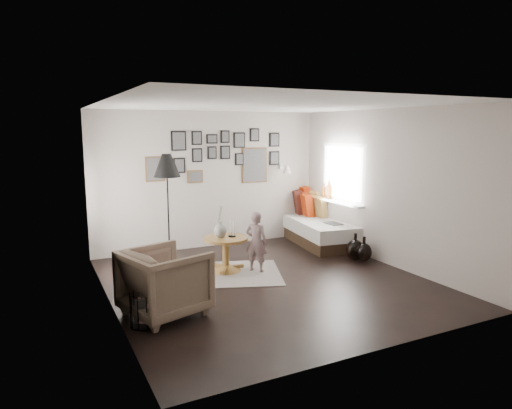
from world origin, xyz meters
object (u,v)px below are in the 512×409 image
armchair (165,282)px  floor_lamp (167,170)px  demijohn_small (364,252)px  demijohn_large (355,250)px  vase (220,228)px  daybed (314,225)px  child (256,242)px  pedestal_table (226,256)px  magazine_basket (144,309)px

armchair → floor_lamp: (0.61, 1.96, 1.20)m
demijohn_small → demijohn_large: bearing=127.8°
vase → floor_lamp: (-0.65, 0.67, 0.89)m
daybed → armchair: (-3.70, -2.29, 0.08)m
daybed → child: 2.31m
pedestal_table → demijohn_large: bearing=-10.3°
demijohn_small → child: (-1.93, 0.30, 0.33)m
demijohn_large → demijohn_small: (0.09, -0.12, -0.02)m
child → demijohn_small: bearing=-141.0°
child → pedestal_table: bearing=19.0°
pedestal_table → demijohn_small: bearing=-12.7°
daybed → demijohn_large: daybed is taller
pedestal_table → child: 0.54m
daybed → demijohn_small: (-0.00, -1.55, -0.17)m
demijohn_large → vase: bearing=169.6°
armchair → pedestal_table: bearing=-63.5°
floor_lamp → child: size_ratio=1.91×
daybed → demijohn_large: 1.45m
pedestal_table → armchair: size_ratio=0.78×
demijohn_small → pedestal_table: bearing=167.3°
pedestal_table → floor_lamp: 1.68m
demijohn_large → demijohn_small: size_ratio=1.10×
vase → demijohn_small: 2.56m
vase → floor_lamp: 1.29m
magazine_basket → pedestal_table: bearing=41.9°
demijohn_small → child: bearing=171.3°
armchair → child: child is taller
armchair → magazine_basket: (-0.30, -0.20, -0.22)m
demijohn_large → demijohn_small: bearing=-52.2°
pedestal_table → armchair: (-1.33, -1.27, 0.16)m
child → vase: bearing=21.1°
pedestal_table → armchair: 1.85m
vase → magazine_basket: (-1.56, -1.49, -0.52)m
vase → floor_lamp: size_ratio=0.27×
demijohn_small → daybed: bearing=89.9°
vase → demijohn_small: bearing=-12.7°
demijohn_small → child: child is taller
magazine_basket → demijohn_large: (3.91, 1.06, -0.01)m
magazine_basket → child: child is taller
armchair → demijohn_large: bearing=-93.7°
floor_lamp → magazine_basket: floor_lamp is taller
armchair → demijohn_small: bearing=-95.8°
vase → floor_lamp: bearing=134.0°
magazine_basket → child: size_ratio=0.42×
demijohn_large → daybed: bearing=86.2°
magazine_basket → child: 2.43m
vase → magazine_basket: bearing=-136.3°
pedestal_table → daybed: size_ratio=0.31×
armchair → demijohn_small: size_ratio=2.11×
pedestal_table → daybed: (2.36, 1.02, 0.08)m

